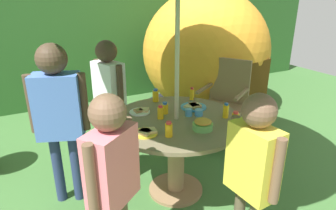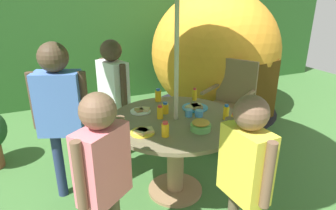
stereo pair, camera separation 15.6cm
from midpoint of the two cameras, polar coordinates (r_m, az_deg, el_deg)
ground_plane at (r=2.88m, az=-0.14°, el=-16.26°), size 10.00×10.00×0.02m
hedge_backdrop at (r=5.26m, az=-15.89°, el=12.06°), size 9.00×0.70×1.96m
garden_table at (r=2.58m, az=-0.15°, el=-6.51°), size 1.14×1.14×0.73m
wooden_chair at (r=3.56m, az=9.75°, el=1.44°), size 0.65×0.65×1.00m
dome_tent at (r=4.49m, az=6.34°, el=10.09°), size 2.42×2.42×1.79m
child_in_white_shirt at (r=3.13m, az=-12.75°, el=3.65°), size 0.29×0.41×1.29m
child_in_blue_shirt at (r=2.52m, az=-22.07°, el=-0.27°), size 0.44×0.31×1.38m
child_in_pink_shirt at (r=1.79m, az=-13.28°, el=-11.57°), size 0.36×0.33×1.23m
child_in_yellow_shirt at (r=1.88m, az=13.80°, el=-10.48°), size 0.20×0.41×1.20m
snack_bowl at (r=2.30m, az=4.80°, el=-3.81°), size 0.16×0.16×0.09m
plate_center_front at (r=2.73m, az=3.31°, el=-0.29°), size 0.24×0.24×0.03m
plate_front_edge at (r=2.64m, az=-7.03°, el=-1.23°), size 0.18×0.18×0.03m
plate_mid_left at (r=2.25m, az=-6.27°, el=-5.27°), size 0.18×0.18×0.03m
juice_bottle_near_left at (r=2.39m, az=11.02°, el=-2.71°), size 0.06×0.06×0.12m
juice_bottle_near_right at (r=2.48m, az=-3.26°, el=-1.47°), size 0.05×0.05×0.12m
juice_bottle_far_left at (r=2.88m, az=-3.96°, el=1.81°), size 0.06×0.06×0.13m
juice_bottle_far_right at (r=2.59m, az=-2.34°, el=-0.65°), size 0.06×0.06×0.10m
juice_bottle_center_back at (r=2.53m, az=9.36°, el=-1.13°), size 0.05×0.05×0.13m
juice_bottle_mid_right at (r=2.92m, az=3.08°, el=2.13°), size 0.04×0.04×0.13m
juice_bottle_back_edge at (r=2.18m, az=-1.90°, el=-4.76°), size 0.06×0.06×0.12m
cup_near at (r=2.55m, az=2.24°, el=-1.45°), size 0.06×0.06×0.06m
cup_far at (r=2.56m, az=4.23°, el=-1.47°), size 0.07×0.07×0.06m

